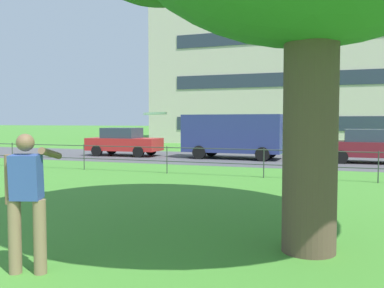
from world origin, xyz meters
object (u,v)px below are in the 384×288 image
Objects in this scene: person_thrower at (27,198)px; frisbee at (155,113)px; panel_van_far_left at (234,134)px; apartment_building_background at (354,42)px; car_maroon_far_right at (369,146)px; car_red_left at (124,142)px.

person_thrower is 1.99m from frisbee.
panel_van_far_left reaches higher than person_thrower.
apartment_building_background is (6.04, 18.58, 7.53)m from panel_van_far_left.
frisbee is 16.59m from car_maroon_far_right.
apartment_building_background reaches higher than frisbee.
panel_van_far_left is at bearing 100.76° from frisbee.
car_maroon_far_right is at bearing 0.97° from car_red_left.
car_maroon_far_right is (3.26, 16.23, -1.23)m from frisbee.
frisbee is 16.66m from panel_van_far_left.
car_red_left is 0.80× the size of panel_van_far_left.
apartment_building_background is (4.61, 35.13, 7.84)m from person_thrower.
person_thrower is 36.29m from apartment_building_background.
frisbee is 0.09× the size of car_red_left.
apartment_building_background is at bearing 71.98° from panel_van_far_left.
person_thrower is 17.15m from car_maroon_far_right.
car_maroon_far_right is (6.36, -0.12, -0.49)m from panel_van_far_left.
panel_van_far_left is 1.26× the size of car_maroon_far_right.
car_red_left is 6.16m from panel_van_far_left.
person_thrower is at bearing -97.48° from apartment_building_background.
panel_van_far_left is 20.94m from apartment_building_background.
panel_van_far_left is at bearing -108.02° from apartment_building_background.
car_maroon_far_right is 0.12× the size of apartment_building_background.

